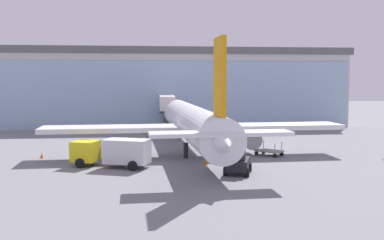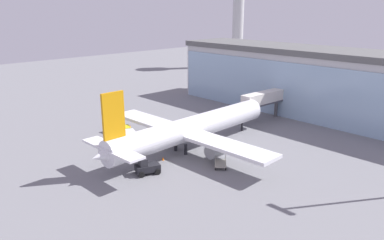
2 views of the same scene
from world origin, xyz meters
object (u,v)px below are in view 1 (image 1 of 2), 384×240
Objects in this scene: jet_bridge at (167,104)px; pushback_tug at (238,163)px; safety_cone_wingtip at (42,156)px; safety_cone_nose at (206,162)px; airplane at (194,124)px; baggage_cart at (269,151)px; catering_truck at (113,152)px.

jet_bridge reaches higher than pushback_tug.
pushback_tug is 21.07m from safety_cone_wingtip.
airplane is at bearing 94.40° from safety_cone_nose.
jet_bridge is 3.61× the size of baggage_cart.
airplane is at bearing 36.24° from baggage_cart.
pushback_tug is at bearing -167.53° from airplane.
jet_bridge is 28.65m from catering_truck.
airplane is 8.59m from baggage_cart.
baggage_cart is 5.72× the size of safety_cone_nose.
jet_bridge is 25.38m from baggage_cart.
jet_bridge is at bearing 2.72° from airplane.
catering_truck is 9.66m from safety_cone_wingtip.
safety_cone_nose is at bearing -176.51° from airplane.
airplane is at bearing 0.48° from safety_cone_wingtip.
jet_bridge is at bearing 26.60° from pushback_tug.
catering_truck is 8.85m from safety_cone_nose.
safety_cone_nose and safety_cone_wingtip have the same top height.
catering_truck is at bearing 124.76° from airplane.
catering_truck reaches higher than safety_cone_wingtip.
jet_bridge is 26.53m from safety_cone_wingtip.
pushback_tug is at bearing 105.83° from baggage_cart.
safety_cone_wingtip is (-18.40, 10.25, -0.70)m from pushback_tug.
catering_truck is 16.85m from baggage_cart.
jet_bridge is 32.47m from pushback_tug.
jet_bridge is 3.14× the size of pushback_tug.
catering_truck is at bearing -179.32° from safety_cone_nose.
pushback_tug is (3.85, -32.06, -3.39)m from jet_bridge.
jet_bridge is 21.74m from airplane.
baggage_cart reaches higher than safety_cone_wingtip.
catering_truck reaches higher than pushback_tug.
safety_cone_nose is (-7.48, -4.25, -0.23)m from baggage_cart.
safety_cone_wingtip is at bearing 80.64° from pushback_tug.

